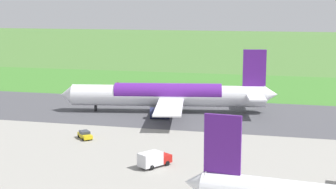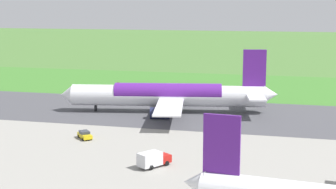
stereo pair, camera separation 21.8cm
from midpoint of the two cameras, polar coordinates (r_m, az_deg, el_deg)
The scene contains 8 objects.
ground_plane at distance 129.38m, azimuth -3.30°, elevation -1.82°, with size 800.00×800.00×0.00m, color #477233.
runway_asphalt at distance 129.37m, azimuth -3.30°, elevation -1.80°, with size 600.00×35.63×0.06m, color #47474C.
grass_verge_foreground at distance 161.11m, azimuth 0.23°, elevation 0.56°, with size 600.00×80.00×0.04m, color #3C782B.
airliner_main at distance 126.46m, azimuth 0.22°, elevation -0.07°, with size 53.90×44.36×15.88m.
service_truck_fuel at distance 84.73m, azimuth -1.60°, elevation -7.23°, with size 5.14×6.06×2.65m.
service_car_ops at distance 103.55m, azimuth -9.24°, elevation -4.47°, with size 4.15×4.32×1.62m.
no_stopping_sign at distance 161.80m, azimuth -5.53°, elevation 1.04°, with size 0.60×0.10×2.28m.
traffic_cone_orange at distance 169.95m, azimuth -7.07°, elevation 1.07°, with size 0.40×0.40×0.55m, color orange.
Camera 2 is at (-37.87, 120.83, 26.56)m, focal length 54.51 mm.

